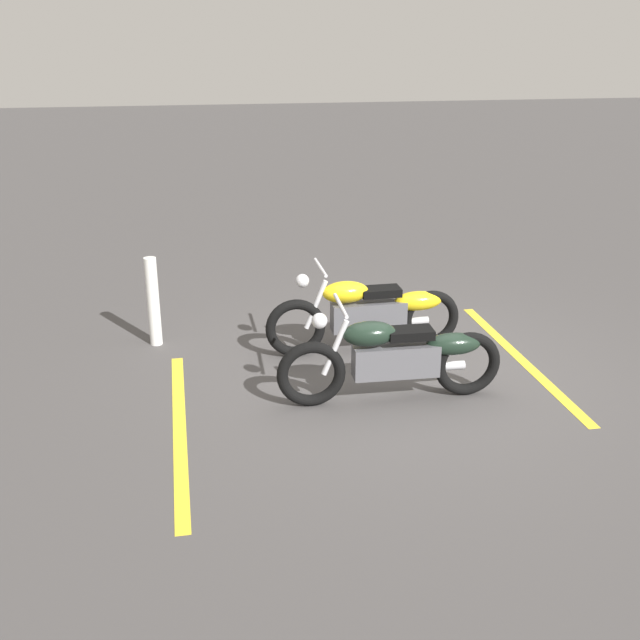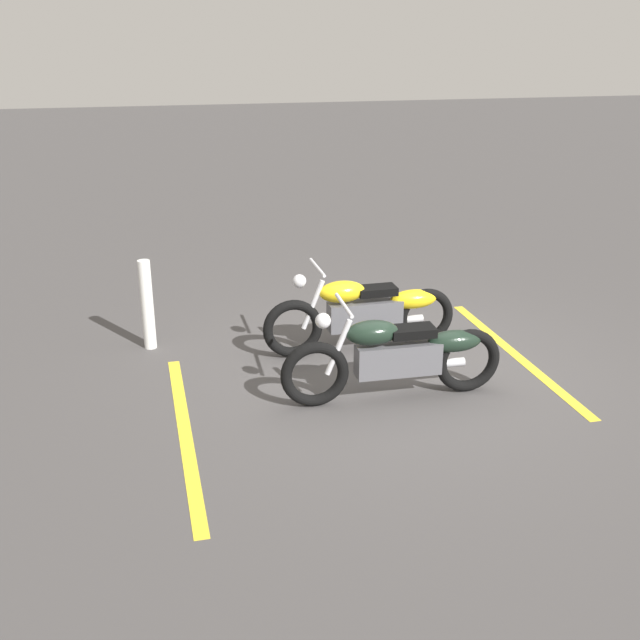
{
  "view_description": "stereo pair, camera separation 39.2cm",
  "coord_description": "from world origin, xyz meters",
  "views": [
    {
      "loc": [
        2.18,
        7.13,
        3.46
      ],
      "look_at": [
        0.94,
        0.0,
        0.65
      ],
      "focal_mm": 42.69,
      "sensor_mm": 36.0,
      "label": 1
    },
    {
      "loc": [
        2.56,
        7.05,
        3.46
      ],
      "look_at": [
        0.94,
        0.0,
        0.65
      ],
      "focal_mm": 42.69,
      "sensor_mm": 36.0,
      "label": 2
    }
  ],
  "objects": [
    {
      "name": "motorcycle_dark_foreground",
      "position": [
        0.29,
        0.61,
        0.46
      ],
      "size": [
        2.23,
        0.62,
        1.04
      ],
      "rotation": [
        0.0,
        0.0,
        -0.02
      ],
      "color": "black",
      "rests_on": "ground"
    },
    {
      "name": "motorcycle_bright_foreground",
      "position": [
        0.28,
        -0.62,
        0.46
      ],
      "size": [
        2.23,
        0.62,
        1.04
      ],
      "rotation": [
        0.0,
        0.0,
        0.02
      ],
      "color": "black",
      "rests_on": "ground"
    },
    {
      "name": "parking_stripe_near",
      "position": [
        -1.34,
        -0.09,
        0.0
      ],
      "size": [
        0.17,
        3.2,
        0.01
      ],
      "primitive_type": "cube",
      "rotation": [
        0.0,
        0.0,
        1.59
      ],
      "color": "yellow",
      "rests_on": "ground"
    },
    {
      "name": "bollard_post",
      "position": [
        2.66,
        -1.22,
        0.52
      ],
      "size": [
        0.14,
        0.14,
        1.04
      ],
      "primitive_type": "cylinder",
      "color": "white",
      "rests_on": "ground"
    },
    {
      "name": "parking_stripe_mid",
      "position": [
        2.4,
        0.85,
        0.0
      ],
      "size": [
        0.17,
        3.2,
        0.01
      ],
      "primitive_type": "cube",
      "rotation": [
        0.0,
        0.0,
        1.59
      ],
      "color": "yellow",
      "rests_on": "ground"
    },
    {
      "name": "ground_plane",
      "position": [
        0.0,
        0.0,
        0.0
      ],
      "size": [
        60.0,
        60.0,
        0.0
      ],
      "primitive_type": "plane",
      "color": "#474444"
    }
  ]
}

